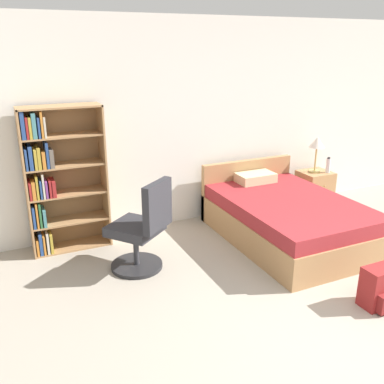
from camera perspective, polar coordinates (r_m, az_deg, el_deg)
The scene contains 8 objects.
wall_back at distance 5.65m, azimuth 2.19°, elevation 9.28°, with size 9.00×0.06×2.60m.
bookshelf at distance 4.98m, azimuth -17.71°, elevation 1.73°, with size 0.88×0.32×1.65m.
bed at distance 5.33m, azimuth 12.31°, elevation -3.33°, with size 1.36×2.00×0.77m.
office_chair at distance 4.45m, azimuth -6.61°, elevation -5.12°, with size 0.71×0.72×1.00m.
nightstand at distance 6.51m, azimuth 15.98°, elevation 0.42°, with size 0.44×0.43×0.52m.
table_lamp at distance 6.33m, azimuth 16.33°, elevation 6.10°, with size 0.22×0.22×0.51m.
water_bottle at distance 6.42m, azimuth 17.70°, elevation 3.40°, with size 0.06×0.06×0.23m.
backpack_red at distance 4.29m, azimuth 23.70°, elevation -11.70°, with size 0.30×0.27×0.38m.
Camera 1 is at (-2.52, -1.74, 2.27)m, focal length 40.00 mm.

